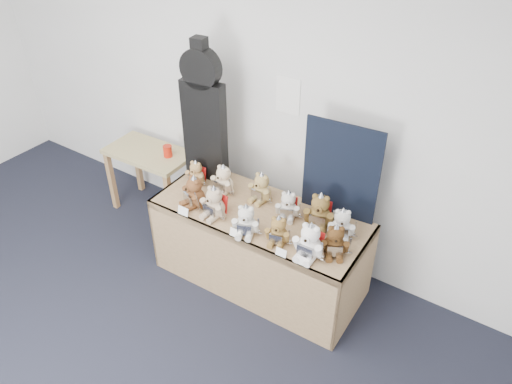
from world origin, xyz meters
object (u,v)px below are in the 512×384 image
Objects in this scene: red_cup at (168,151)px; teddy_front_centre at (246,221)px; side_table at (150,162)px; teddy_back_end at (342,225)px; teddy_front_left at (214,203)px; teddy_back_centre_left at (261,188)px; teddy_front_end at (335,242)px; teddy_back_far_left at (196,174)px; teddy_back_right at (320,212)px; guitar_case at (204,114)px; teddy_front_right at (278,231)px; teddy_back_centre_right at (288,206)px; teddy_back_left at (223,181)px; teddy_front_far_left at (194,193)px; teddy_front_far_right at (310,242)px; display_table at (255,233)px.

teddy_front_centre is (1.24, -0.53, 0.08)m from red_cup.
teddy_back_end is (2.05, -0.15, 0.26)m from side_table.
red_cup is 1.36m from teddy_front_centre.
teddy_front_left is 1.05× the size of teddy_back_centre_left.
teddy_front_end reaches higher than teddy_back_far_left.
teddy_back_right is (1.86, -0.13, 0.28)m from side_table.
teddy_front_right is at bearing -29.16° from guitar_case.
guitar_case is 0.78m from red_cup.
teddy_front_end reaches higher than teddy_back_centre_right.
teddy_back_left is at bearing -11.49° from side_table.
guitar_case is 1.15m from teddy_front_right.
guitar_case is at bearing 139.02° from teddy_front_left.
teddy_back_right is at bearing -1.70° from teddy_back_far_left.
red_cup is 0.38× the size of teddy_front_far_left.
teddy_front_far_right is at bearing -25.01° from teddy_back_centre_left.
side_table is 3.46× the size of teddy_back_far_left.
teddy_back_centre_right is at bearing 43.33° from teddy_front_far_left.
teddy_front_far_left is at bearing -27.26° from side_table.
guitar_case is at bearing 152.81° from teddy_back_centre_right.
teddy_back_centre_right is at bearing 3.83° from teddy_back_left.
teddy_front_left reaches higher than teddy_front_centre.
display_table is 0.36m from teddy_back_centre_right.
red_cup is at bearing 151.32° from teddy_back_end.
teddy_back_right reaches higher than display_table.
teddy_back_end reaches higher than red_cup.
side_table is at bearing 142.38° from teddy_front_end.
guitar_case reaches higher than teddy_front_far_left.
teddy_back_end is 1.12× the size of teddy_back_far_left.
teddy_front_left reaches higher than teddy_front_right.
side_table is 1.06m from teddy_front_far_left.
guitar_case is at bearing 152.66° from teddy_back_end.
teddy_back_centre_right is 0.96× the size of teddy_back_end.
teddy_back_left is (-0.13, 0.29, -0.00)m from teddy_front_left.
teddy_front_left is at bearing -23.95° from side_table.
teddy_back_far_left is at bearing -23.42° from red_cup.
teddy_front_far_right is 1.20× the size of teddy_back_centre_right.
teddy_front_far_left is 1.00× the size of teddy_front_left.
teddy_back_right is (0.85, 0.04, 0.01)m from teddy_back_left.
teddy_back_right is at bearing -10.07° from guitar_case.
display_table is 1.26m from red_cup.
teddy_back_centre_left is at bearing -6.40° from red_cup.
teddy_front_centre reaches higher than display_table.
teddy_front_far_right is at bearing -17.53° from teddy_back_far_left.
teddy_front_far_right is at bearing -16.28° from teddy_front_centre.
display_table is 0.73m from teddy_front_end.
teddy_back_far_left is (-1.11, -0.07, -0.03)m from teddy_back_right.
teddy_front_far_right is at bearing -15.81° from red_cup.
teddy_front_left reaches higher than side_table.
teddy_front_far_left is 1.05× the size of teddy_back_centre_left.
teddy_front_far_right is 1.24m from teddy_back_far_left.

